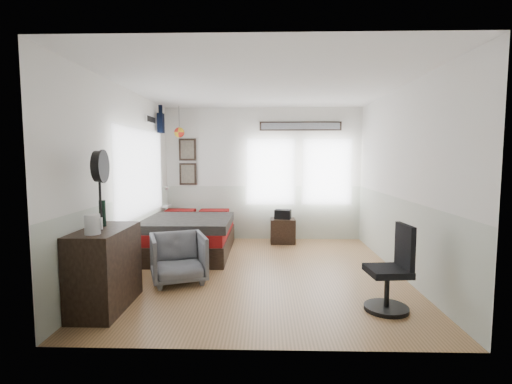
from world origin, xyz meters
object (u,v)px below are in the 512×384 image
bed (189,235)px  armchair (178,258)px  dresser (105,268)px  task_chair (392,276)px  nightstand (283,231)px

bed → armchair: armchair is taller
bed → dresser: bearing=-100.6°
task_chair → armchair: bearing=155.9°
bed → nightstand: 1.88m
bed → armchair: 1.54m
dresser → armchair: bearing=55.8°
armchair → nightstand: (1.52, 2.35, -0.09)m
bed → task_chair: (2.75, -2.42, 0.07)m
dresser → task_chair: task_chair is taller
nightstand → task_chair: task_chair is taller
nightstand → dresser: bearing=-123.8°
bed → dresser: dresser is taller
nightstand → armchair: bearing=-123.5°
bed → task_chair: task_chair is taller
bed → task_chair: bearing=-41.8°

